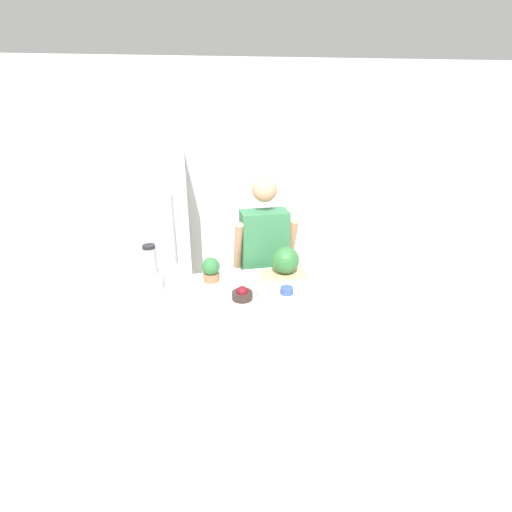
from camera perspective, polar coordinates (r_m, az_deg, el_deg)
name	(u,v)px	position (r m, az deg, el deg)	size (l,w,h in m)	color
ground_plane	(266,413)	(3.31, 1.43, -21.46)	(14.00, 14.00, 0.00)	beige
wall_back	(226,188)	(4.48, -4.31, 9.72)	(8.00, 0.06, 2.60)	silver
counter_island	(257,338)	(3.28, 0.12, -11.63)	(1.89, 0.69, 0.91)	beige
refrigerator	(154,236)	(4.17, -14.40, 2.74)	(0.70, 0.73, 1.86)	white
person	(264,265)	(3.61, 1.15, -1.25)	(0.55, 0.26, 1.63)	gray
cutting_board	(283,274)	(3.26, 3.88, -2.62)	(0.39, 0.24, 0.01)	tan
watermelon	(285,260)	(3.22, 4.23, -0.59)	(0.22, 0.22, 0.22)	#2D6B33
bowl_cherries	(242,294)	(2.88, -1.98, -5.48)	(0.15, 0.15, 0.10)	#2D231E
bowl_cream	(266,291)	(2.91, 1.50, -4.99)	(0.15, 0.15, 0.12)	beige
bowl_small_blue	(287,290)	(2.97, 4.42, -4.93)	(0.10, 0.10, 0.05)	#334C9E
blender	(151,271)	(3.11, -14.71, -2.03)	(0.15, 0.15, 0.34)	#B7B7BC
potted_plant	(211,269)	(3.14, -6.47, -1.88)	(0.14, 0.14, 0.19)	#996647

